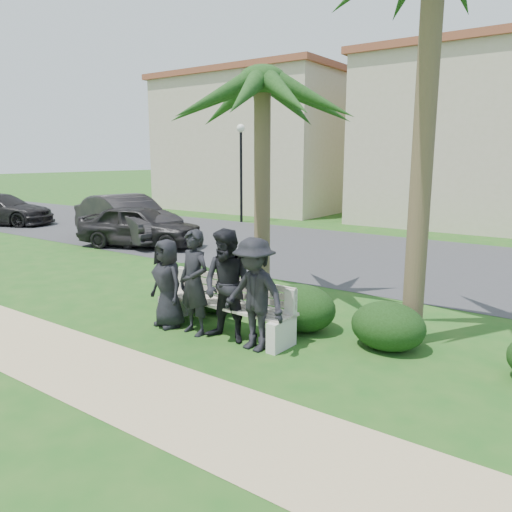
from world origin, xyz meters
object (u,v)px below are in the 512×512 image
Objects in this scene: man_a at (167,283)px; man_d at (254,295)px; man_c at (228,286)px; car_b at (126,218)px; car_a at (140,226)px; car_c at (1,209)px; street_lamp at (241,155)px; man_b at (194,283)px; park_bench at (224,309)px; palm_left at (262,83)px.

man_a is 1.83m from man_d.
car_b is at bearing 145.37° from man_c.
car_a is 0.88× the size of car_c.
man_d is 18.03m from car_c.
street_lamp is 7.36m from car_a.
car_b is at bearing 156.03° from man_a.
man_c reaches higher than man_b.
car_b reaches higher than park_bench.
man_a is 4.16m from palm_left.
car_c is (-7.92, -6.76, -2.28)m from street_lamp.
park_bench is 1.42× the size of man_c.
man_b is at bearing -112.41° from car_b.
palm_left is (-0.55, 1.87, 3.86)m from park_bench.
street_lamp is at bearing 133.60° from man_d.
man_c reaches higher than car_b.
car_c is (-17.29, 5.13, -0.21)m from man_d.
palm_left is (7.96, -9.68, 1.32)m from street_lamp.
man_d is 0.43× the size of car_a.
palm_left is (-0.86, 2.15, 3.36)m from man_c.
man_b is at bearing -131.86° from car_c.
man_c is 10.44m from car_b.
man_d reaches higher than man_a.
street_lamp reaches higher than man_c.
man_c is at bearing -179.47° from man_d.
car_b is at bearing 48.64° from car_a.
man_d is at bearing 12.28° from man_a.
car_b is at bearing 154.91° from man_b.
palm_left is at bearing 103.62° from man_b.
car_b is 7.83m from car_c.
car_b is at bearing -90.92° from street_lamp.
palm_left is 1.15× the size of car_c.
man_a is at bearing -57.65° from street_lamp.
man_b is 0.97× the size of man_c.
man_c is 0.40× the size of car_c.
street_lamp is 2.45× the size of man_b.
man_d is at bearing 9.30° from man_b.
park_bench is at bearing -130.40° from car_c.
palm_left is at bearing -124.57° from car_c.
park_bench is 0.56× the size of car_c.
palm_left is at bearing 90.89° from man_a.
man_a is 9.40m from car_b.
man_c is (0.66, 0.06, 0.03)m from man_b.
man_a reaches higher than park_bench.
man_b reaches higher than park_bench.
man_d is (0.86, -0.33, 0.46)m from park_bench.
man_a is at bearing -100.82° from palm_left.
street_lamp is 2.47× the size of man_d.
car_c is (-15.88, 2.93, -3.61)m from palm_left.
palm_left is 1.08× the size of car_b.
man_b is at bearing -133.37° from park_bench.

